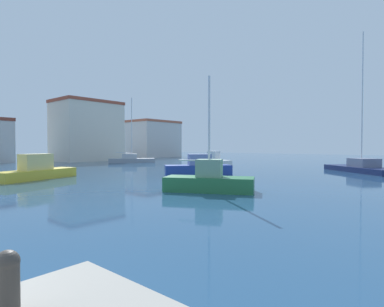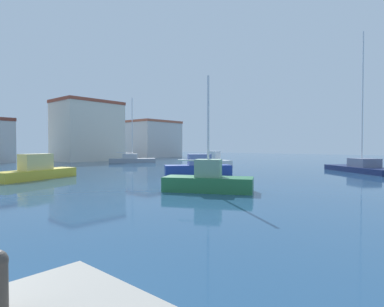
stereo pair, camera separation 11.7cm
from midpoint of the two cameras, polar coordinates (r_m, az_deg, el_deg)
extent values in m
plane|color=navy|center=(28.57, -18.66, -3.67)|extent=(160.00, 160.00, 0.00)
cylinder|color=#38332D|center=(3.34, -31.85, -20.47)|extent=(0.20, 0.20, 0.47)
sphere|color=#38332D|center=(3.26, -31.91, -16.67)|extent=(0.21, 0.21, 0.21)
cube|color=#28703D|center=(16.99, 2.97, -5.67)|extent=(3.73, 5.07, 0.80)
cube|color=gray|center=(16.90, 3.01, -2.71)|extent=(1.57, 1.69, 0.96)
cylinder|color=silver|center=(16.89, 2.98, 5.00)|extent=(0.12, 0.12, 5.51)
cylinder|color=silver|center=(17.06, 0.10, -1.26)|extent=(0.85, 1.54, 0.08)
cube|color=#233D93|center=(26.06, 0.99, -3.11)|extent=(5.28, 4.86, 0.88)
cube|color=#6E7DB1|center=(26.03, 1.26, -1.12)|extent=(2.15, 2.07, 0.93)
cube|color=gray|center=(47.08, -11.11, -1.27)|extent=(6.60, 5.63, 0.62)
cube|color=#ADB0B5|center=(47.04, -11.55, -0.47)|extent=(2.49, 2.32, 0.70)
cylinder|color=silver|center=(47.10, -11.14, 4.62)|extent=(0.12, 0.12, 9.06)
cylinder|color=silver|center=(47.02, -12.60, 0.19)|extent=(1.94, 1.47, 0.08)
cube|color=#19234C|center=(33.53, 28.70, -2.59)|extent=(7.33, 7.93, 0.51)
cube|color=slate|center=(33.25, 29.04, -1.49)|extent=(2.97, 3.00, 0.81)
cylinder|color=silver|center=(33.75, 28.83, 8.72)|extent=(0.12, 0.12, 12.76)
cube|color=gold|center=(25.97, -26.79, -3.46)|extent=(6.49, 3.53, 0.71)
cube|color=#DFCD77|center=(25.86, -26.95, -1.37)|extent=(2.54, 1.72, 1.19)
cube|color=white|center=(38.82, 4.43, -1.72)|extent=(2.72, 4.99, 0.76)
cube|color=silver|center=(39.28, 3.92, -0.34)|extent=(1.35, 1.97, 1.08)
cube|color=beige|center=(54.99, -18.86, 3.69)|extent=(10.01, 7.29, 9.51)
cube|color=#9E4733|center=(55.43, -18.91, 8.87)|extent=(10.21, 7.44, 0.50)
cube|color=beige|center=(71.12, -7.43, 2.48)|extent=(10.65, 8.56, 7.67)
cube|color=#B25B42|center=(71.32, -7.44, 5.76)|extent=(10.87, 8.73, 0.50)
camera|label=1|loc=(0.06, -90.11, 0.00)|focal=28.89mm
camera|label=2|loc=(0.06, 89.89, 0.00)|focal=28.89mm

